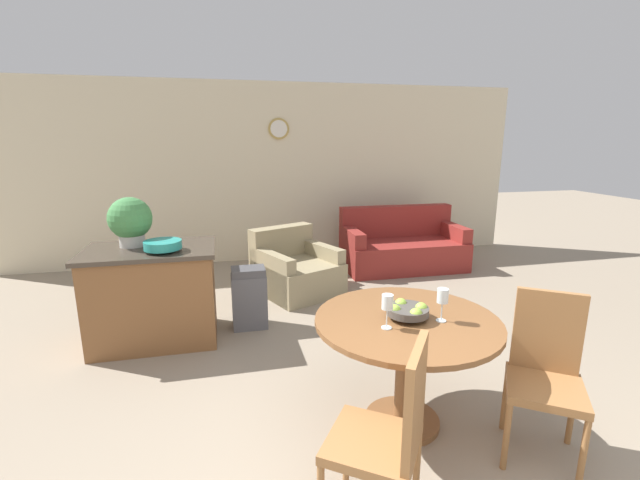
# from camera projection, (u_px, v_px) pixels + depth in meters

# --- Properties ---
(wall_back) EXTENTS (8.00, 0.09, 2.70)m
(wall_back) POSITION_uv_depth(u_px,v_px,m) (271.00, 173.00, 6.58)
(wall_back) COLOR beige
(wall_back) RESTS_ON ground_plane
(dining_table) EXTENTS (1.18, 1.18, 0.76)m
(dining_table) POSITION_uv_depth(u_px,v_px,m) (406.00, 343.00, 2.77)
(dining_table) COLOR brown
(dining_table) RESTS_ON ground_plane
(dining_chair_near_left) EXTENTS (0.58, 0.58, 0.99)m
(dining_chair_near_left) POSITION_uv_depth(u_px,v_px,m) (389.00, 431.00, 2.01)
(dining_chair_near_left) COLOR #9E6B3D
(dining_chair_near_left) RESTS_ON ground_plane
(dining_chair_near_right) EXTENTS (0.58, 0.58, 0.99)m
(dining_chair_near_right) POSITION_uv_depth(u_px,v_px,m) (546.00, 368.00, 2.55)
(dining_chair_near_right) COLOR #9E6B3D
(dining_chair_near_right) RESTS_ON ground_plane
(fruit_bowl) EXTENTS (0.27, 0.27, 0.10)m
(fruit_bowl) POSITION_uv_depth(u_px,v_px,m) (408.00, 311.00, 2.71)
(fruit_bowl) COLOR #4C4742
(fruit_bowl) RESTS_ON dining_table
(wine_glass_left) EXTENTS (0.07, 0.07, 0.21)m
(wine_glass_left) POSITION_uv_depth(u_px,v_px,m) (387.00, 303.00, 2.55)
(wine_glass_left) COLOR silver
(wine_glass_left) RESTS_ON dining_table
(wine_glass_right) EXTENTS (0.07, 0.07, 0.21)m
(wine_glass_right) POSITION_uv_depth(u_px,v_px,m) (443.00, 297.00, 2.65)
(wine_glass_right) COLOR silver
(wine_glass_right) RESTS_ON dining_table
(kitchen_island) EXTENTS (1.16, 0.77, 0.91)m
(kitchen_island) POSITION_uv_depth(u_px,v_px,m) (154.00, 295.00, 4.00)
(kitchen_island) COLOR brown
(kitchen_island) RESTS_ON ground_plane
(teal_bowl) EXTENTS (0.32, 0.32, 0.10)m
(teal_bowl) POSITION_uv_depth(u_px,v_px,m) (163.00, 245.00, 3.77)
(teal_bowl) COLOR teal
(teal_bowl) RESTS_ON kitchen_island
(potted_plant) EXTENTS (0.39, 0.39, 0.46)m
(potted_plant) POSITION_uv_depth(u_px,v_px,m) (130.00, 220.00, 3.92)
(potted_plant) COLOR beige
(potted_plant) RESTS_ON kitchen_island
(trash_bin) EXTENTS (0.34, 0.25, 0.63)m
(trash_bin) POSITION_uv_depth(u_px,v_px,m) (249.00, 298.00, 4.32)
(trash_bin) COLOR #56565B
(trash_bin) RESTS_ON ground_plane
(couch) EXTENTS (1.75, 0.90, 0.88)m
(couch) POSITION_uv_depth(u_px,v_px,m) (402.00, 248.00, 6.33)
(couch) COLOR maroon
(couch) RESTS_ON ground_plane
(armchair) EXTENTS (1.15, 1.19, 0.78)m
(armchair) POSITION_uv_depth(u_px,v_px,m) (295.00, 271.00, 5.33)
(armchair) COLOR #998966
(armchair) RESTS_ON ground_plane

